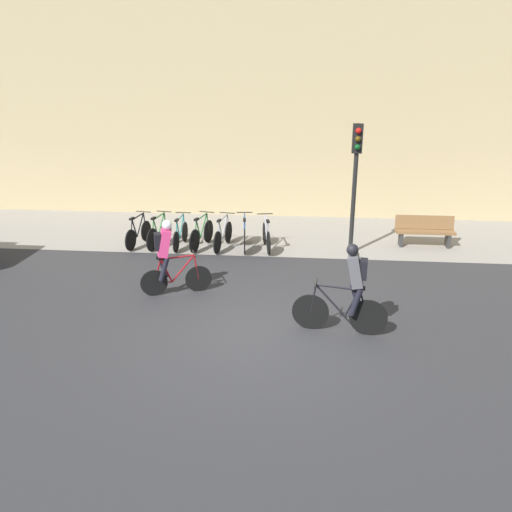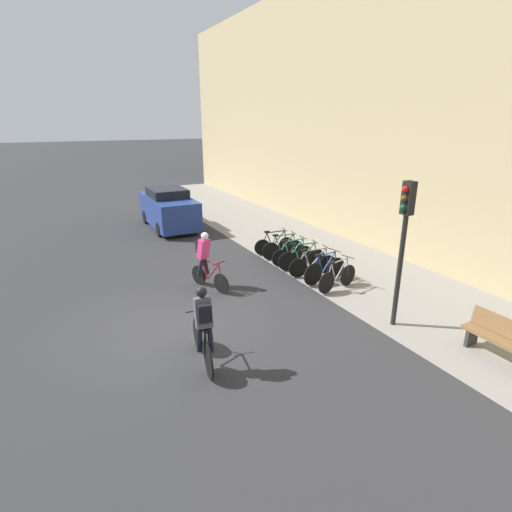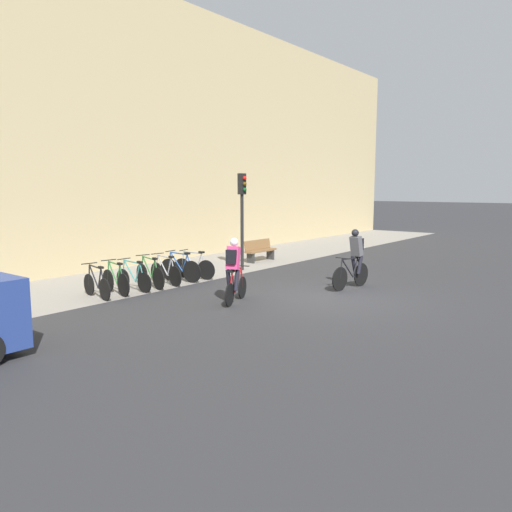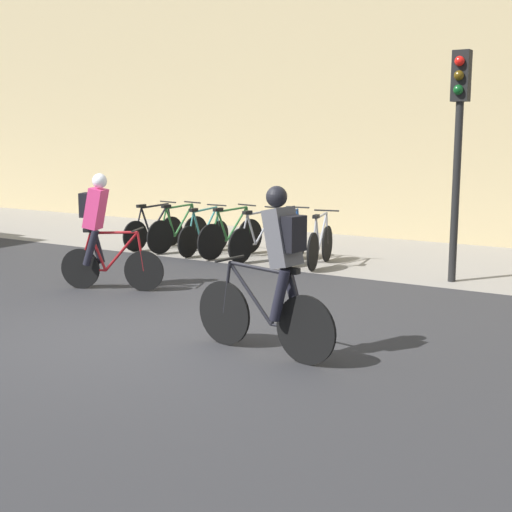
{
  "view_description": "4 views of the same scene",
  "coord_description": "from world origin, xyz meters",
  "px_view_note": "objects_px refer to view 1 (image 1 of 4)",
  "views": [
    {
      "loc": [
        0.8,
        -8.54,
        4.57
      ],
      "look_at": [
        -0.2,
        1.97,
        0.89
      ],
      "focal_mm": 35.0,
      "sensor_mm": 36.0,
      "label": 1
    },
    {
      "loc": [
        8.52,
        -2.11,
        4.85
      ],
      "look_at": [
        0.18,
        2.21,
        1.64
      ],
      "focal_mm": 28.0,
      "sensor_mm": 36.0,
      "label": 2
    },
    {
      "loc": [
        -11.95,
        -6.69,
        3.03
      ],
      "look_at": [
        -0.11,
        2.58,
        0.98
      ],
      "focal_mm": 35.0,
      "sensor_mm": 36.0,
      "label": 3
    },
    {
      "loc": [
        5.32,
        -6.05,
        2.32
      ],
      "look_at": [
        0.66,
        1.57,
        0.78
      ],
      "focal_mm": 50.0,
      "sensor_mm": 36.0,
      "label": 4
    }
  ],
  "objects_px": {
    "cyclist_pink": "(167,255)",
    "parked_bike_3": "(202,234)",
    "parked_bike_0": "(138,233)",
    "cyclist_grey": "(350,287)",
    "parked_bike_6": "(266,236)",
    "parked_bike_5": "(245,235)",
    "parked_bike_1": "(159,233)",
    "parked_bike_2": "(180,234)",
    "traffic_light_pole": "(356,166)",
    "bench": "(425,231)",
    "parked_bike_4": "(223,235)"
  },
  "relations": [
    {
      "from": "cyclist_pink",
      "to": "cyclist_grey",
      "type": "relative_size",
      "value": 0.96
    },
    {
      "from": "cyclist_grey",
      "to": "traffic_light_pole",
      "type": "xyz_separation_m",
      "value": [
        0.45,
        4.81,
        1.53
      ]
    },
    {
      "from": "parked_bike_1",
      "to": "cyclist_grey",
      "type": "bearing_deg",
      "value": -44.14
    },
    {
      "from": "parked_bike_1",
      "to": "parked_bike_3",
      "type": "distance_m",
      "value": 1.26
    },
    {
      "from": "parked_bike_2",
      "to": "parked_bike_4",
      "type": "height_order",
      "value": "parked_bike_4"
    },
    {
      "from": "parked_bike_5",
      "to": "bench",
      "type": "distance_m",
      "value": 5.29
    },
    {
      "from": "parked_bike_1",
      "to": "parked_bike_4",
      "type": "xyz_separation_m",
      "value": [
        1.89,
        -0.0,
        -0.0
      ]
    },
    {
      "from": "parked_bike_0",
      "to": "parked_bike_3",
      "type": "height_order",
      "value": "parked_bike_3"
    },
    {
      "from": "cyclist_grey",
      "to": "bench",
      "type": "relative_size",
      "value": 1.07
    },
    {
      "from": "parked_bike_0",
      "to": "cyclist_grey",
      "type": "bearing_deg",
      "value": -40.8
    },
    {
      "from": "cyclist_grey",
      "to": "parked_bike_2",
      "type": "xyz_separation_m",
      "value": [
        -4.46,
        4.94,
        -0.57
      ]
    },
    {
      "from": "cyclist_grey",
      "to": "parked_bike_1",
      "type": "height_order",
      "value": "cyclist_grey"
    },
    {
      "from": "bench",
      "to": "parked_bike_5",
      "type": "bearing_deg",
      "value": -171.82
    },
    {
      "from": "parked_bike_2",
      "to": "parked_bike_3",
      "type": "xyz_separation_m",
      "value": [
        0.63,
        0.0,
        0.02
      ]
    },
    {
      "from": "parked_bike_1",
      "to": "parked_bike_2",
      "type": "distance_m",
      "value": 0.63
    },
    {
      "from": "parked_bike_0",
      "to": "parked_bike_3",
      "type": "distance_m",
      "value": 1.89
    },
    {
      "from": "parked_bike_6",
      "to": "cyclist_pink",
      "type": "bearing_deg",
      "value": -119.64
    },
    {
      "from": "parked_bike_2",
      "to": "traffic_light_pole",
      "type": "bearing_deg",
      "value": -1.55
    },
    {
      "from": "traffic_light_pole",
      "to": "parked_bike_1",
      "type": "bearing_deg",
      "value": 178.61
    },
    {
      "from": "cyclist_grey",
      "to": "parked_bike_6",
      "type": "distance_m",
      "value": 5.34
    },
    {
      "from": "parked_bike_4",
      "to": "parked_bike_6",
      "type": "bearing_deg",
      "value": 0.07
    },
    {
      "from": "cyclist_grey",
      "to": "parked_bike_0",
      "type": "relative_size",
      "value": 1.15
    },
    {
      "from": "parked_bike_1",
      "to": "parked_bike_2",
      "type": "bearing_deg",
      "value": -0.18
    },
    {
      "from": "parked_bike_0",
      "to": "parked_bike_3",
      "type": "relative_size",
      "value": 0.93
    },
    {
      "from": "cyclist_pink",
      "to": "parked_bike_2",
      "type": "relative_size",
      "value": 1.07
    },
    {
      "from": "parked_bike_6",
      "to": "cyclist_grey",
      "type": "bearing_deg",
      "value": -68.58
    },
    {
      "from": "parked_bike_3",
      "to": "parked_bike_5",
      "type": "relative_size",
      "value": 1.01
    },
    {
      "from": "parked_bike_1",
      "to": "parked_bike_4",
      "type": "height_order",
      "value": "parked_bike_1"
    },
    {
      "from": "cyclist_pink",
      "to": "parked_bike_6",
      "type": "bearing_deg",
      "value": 60.36
    },
    {
      "from": "parked_bike_2",
      "to": "parked_bike_3",
      "type": "distance_m",
      "value": 0.63
    },
    {
      "from": "cyclist_pink",
      "to": "parked_bike_0",
      "type": "distance_m",
      "value": 3.94
    },
    {
      "from": "cyclist_pink",
      "to": "traffic_light_pole",
      "type": "xyz_separation_m",
      "value": [
        4.35,
        3.31,
        1.52
      ]
    },
    {
      "from": "traffic_light_pole",
      "to": "cyclist_grey",
      "type": "bearing_deg",
      "value": -95.34
    },
    {
      "from": "cyclist_pink",
      "to": "traffic_light_pole",
      "type": "relative_size",
      "value": 0.49
    },
    {
      "from": "parked_bike_1",
      "to": "parked_bike_3",
      "type": "bearing_deg",
      "value": -0.03
    },
    {
      "from": "parked_bike_4",
      "to": "parked_bike_1",
      "type": "bearing_deg",
      "value": 179.95
    },
    {
      "from": "cyclist_grey",
      "to": "parked_bike_4",
      "type": "xyz_separation_m",
      "value": [
        -3.2,
        4.94,
        -0.55
      ]
    },
    {
      "from": "cyclist_pink",
      "to": "parked_bike_3",
      "type": "height_order",
      "value": "cyclist_pink"
    },
    {
      "from": "parked_bike_1",
      "to": "traffic_light_pole",
      "type": "distance_m",
      "value": 5.92
    },
    {
      "from": "cyclist_pink",
      "to": "bench",
      "type": "height_order",
      "value": "cyclist_pink"
    },
    {
      "from": "parked_bike_2",
      "to": "parked_bike_4",
      "type": "xyz_separation_m",
      "value": [
        1.26,
        0.0,
        0.01
      ]
    },
    {
      "from": "parked_bike_3",
      "to": "cyclist_pink",
      "type": "bearing_deg",
      "value": -91.09
    },
    {
      "from": "cyclist_pink",
      "to": "parked_bike_1",
      "type": "bearing_deg",
      "value": 109.15
    },
    {
      "from": "parked_bike_1",
      "to": "parked_bike_0",
      "type": "bearing_deg",
      "value": -179.91
    },
    {
      "from": "parked_bike_6",
      "to": "parked_bike_1",
      "type": "bearing_deg",
      "value": 180.0
    },
    {
      "from": "cyclist_grey",
      "to": "parked_bike_0",
      "type": "distance_m",
      "value": 7.59
    },
    {
      "from": "parked_bike_6",
      "to": "parked_bike_0",
      "type": "bearing_deg",
      "value": -179.99
    },
    {
      "from": "parked_bike_2",
      "to": "parked_bike_5",
      "type": "height_order",
      "value": "parked_bike_5"
    },
    {
      "from": "cyclist_grey",
      "to": "cyclist_pink",
      "type": "bearing_deg",
      "value": 158.96
    },
    {
      "from": "parked_bike_2",
      "to": "parked_bike_3",
      "type": "relative_size",
      "value": 0.96
    }
  ]
}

